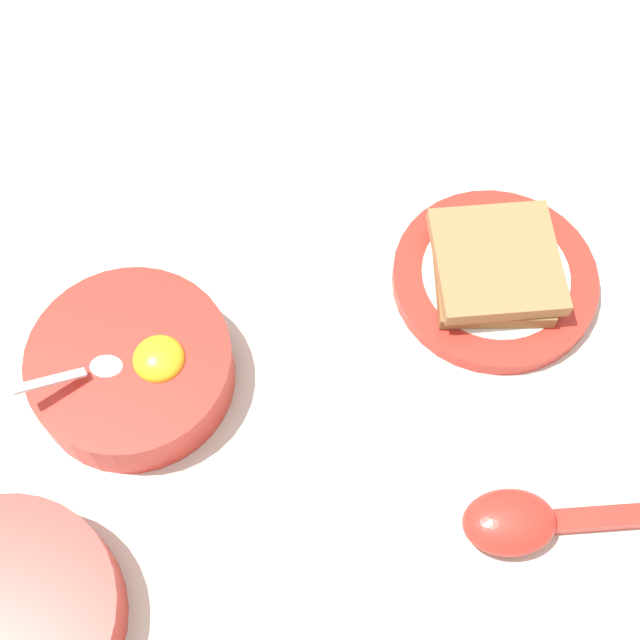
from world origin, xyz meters
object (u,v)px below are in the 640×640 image
(toast_sandwich, at_px, (494,265))
(soup_spoon, at_px, (529,521))
(toast_plate, at_px, (494,278))
(congee_bowl, at_px, (2,618))
(egg_bowl, at_px, (132,367))

(toast_sandwich, distance_m, soup_spoon, 0.21)
(toast_plate, xyz_separation_m, congee_bowl, (-0.35, -0.30, 0.02))
(toast_sandwich, height_order, congee_bowl, toast_sandwich)
(congee_bowl, bearing_deg, egg_bowl, 72.75)
(egg_bowl, height_order, toast_sandwich, egg_bowl)
(egg_bowl, bearing_deg, congee_bowl, -107.25)
(toast_plate, bearing_deg, soup_spoon, -85.25)
(toast_sandwich, height_order, soup_spoon, toast_sandwich)
(toast_plate, relative_size, soup_spoon, 1.00)
(egg_bowl, xyz_separation_m, toast_sandwich, (0.28, 0.11, 0.01))
(soup_spoon, distance_m, congee_bowl, 0.38)
(toast_plate, height_order, soup_spoon, soup_spoon)
(congee_bowl, bearing_deg, toast_plate, 40.61)
(toast_sandwich, bearing_deg, toast_plate, 10.16)
(congee_bowl, bearing_deg, toast_sandwich, 40.87)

